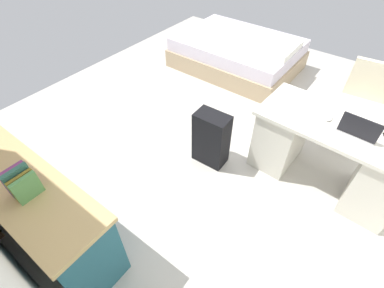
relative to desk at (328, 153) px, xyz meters
name	(u,v)px	position (x,y,z in m)	size (l,w,h in m)	color
ground_plane	(241,141)	(0.93, -0.01, -0.39)	(5.96, 5.96, 0.00)	beige
desk	(328,153)	(0.00, 0.00, 0.00)	(1.47, 0.72, 0.74)	silver
office_chair	(357,109)	(-0.04, -0.87, 0.03)	(0.52, 0.52, 0.94)	black
credenza	(31,204)	(1.78, 2.09, 0.00)	(1.80, 0.48, 0.77)	#235B6B
bed	(238,53)	(1.92, -1.56, -0.14)	(1.91, 1.41, 0.58)	tan
suitcase_black	(211,139)	(1.07, 0.46, -0.07)	(0.36, 0.22, 0.63)	black
laptop	(359,130)	(-0.14, 0.04, 0.40)	(0.32, 0.23, 0.21)	#B7B7BC
computer_mouse	(329,118)	(0.12, -0.01, 0.37)	(0.06, 0.10, 0.03)	white
book_row	(22,183)	(1.53, 2.09, 0.49)	(0.16, 0.17, 0.22)	#55914F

